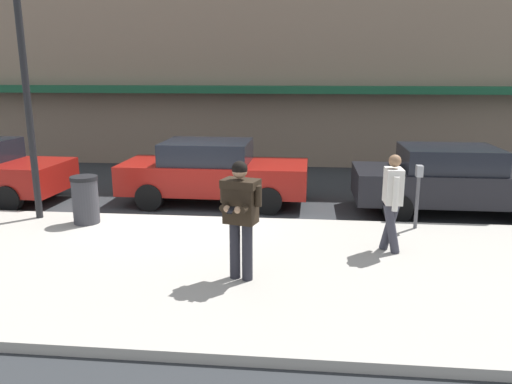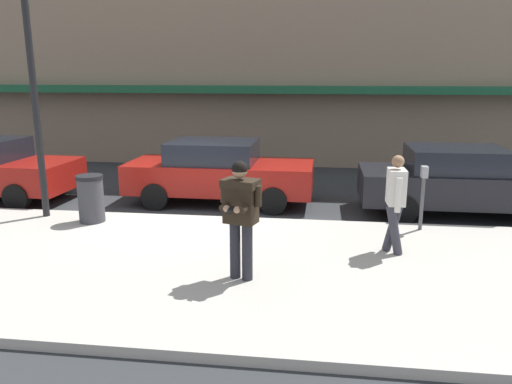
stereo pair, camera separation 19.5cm
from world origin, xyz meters
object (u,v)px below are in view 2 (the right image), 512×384
at_px(parked_sedan_mid, 219,171).
at_px(trash_bin, 91,198).
at_px(parked_sedan_far, 461,181).
at_px(parking_meter, 423,189).
at_px(man_texting_on_phone, 240,208).
at_px(pedestrian_in_light_coat, 396,198).
at_px(street_lamp_post, 32,73).

distance_m(parked_sedan_mid, trash_bin, 3.24).
distance_m(parked_sedan_mid, parked_sedan_far, 5.61).
height_order(parking_meter, trash_bin, parking_meter).
height_order(man_texting_on_phone, pedestrian_in_light_coat, man_texting_on_phone).
bearing_deg(parked_sedan_mid, parking_meter, -24.69).
bearing_deg(parked_sedan_far, parked_sedan_mid, 176.06).
bearing_deg(parked_sedan_mid, parked_sedan_far, -3.94).
xyz_separation_m(pedestrian_in_light_coat, trash_bin, (-5.94, 1.06, -0.47)).
bearing_deg(pedestrian_in_light_coat, parked_sedan_mid, 137.51).
height_order(pedestrian_in_light_coat, street_lamp_post, street_lamp_post).
relative_size(parked_sedan_mid, man_texting_on_phone, 2.51).
xyz_separation_m(parking_meter, trash_bin, (-6.66, -0.31, -0.34)).
distance_m(parking_meter, trash_bin, 6.68).
bearing_deg(parked_sedan_far, parking_meter, -124.53).
bearing_deg(parked_sedan_mid, man_texting_on_phone, -74.80).
relative_size(pedestrian_in_light_coat, parking_meter, 1.34).
bearing_deg(street_lamp_post, parked_sedan_mid, 31.81).
distance_m(pedestrian_in_light_coat, parking_meter, 1.56).
height_order(parked_sedan_mid, man_texting_on_phone, man_texting_on_phone).
distance_m(parked_sedan_far, man_texting_on_phone, 6.21).
bearing_deg(parking_meter, street_lamp_post, -179.63).
xyz_separation_m(street_lamp_post, parking_meter, (7.83, 0.05, -2.17)).
xyz_separation_m(pedestrian_in_light_coat, street_lamp_post, (-7.12, 1.32, 2.03)).
distance_m(parked_sedan_far, trash_bin, 8.05).
bearing_deg(man_texting_on_phone, parked_sedan_far, 46.41).
height_order(street_lamp_post, parking_meter, street_lamp_post).
distance_m(parked_sedan_mid, street_lamp_post, 4.62).
relative_size(man_texting_on_phone, trash_bin, 1.84).
xyz_separation_m(parked_sedan_mid, parked_sedan_far, (5.60, -0.39, 0.00)).
height_order(parked_sedan_far, pedestrian_in_light_coat, pedestrian_in_light_coat).
bearing_deg(parked_sedan_mid, trash_bin, -133.08).
relative_size(parked_sedan_far, trash_bin, 4.60).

